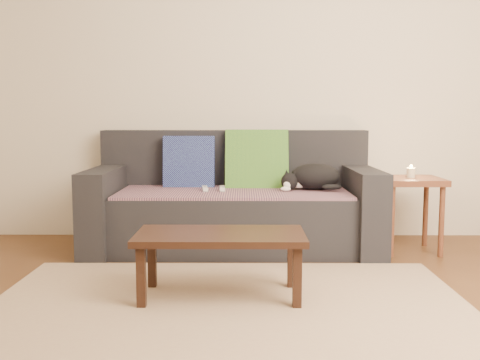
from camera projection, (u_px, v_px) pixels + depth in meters
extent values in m
plane|color=brown|center=(228.00, 323.00, 2.67)|extent=(4.50, 4.50, 0.00)
cube|color=beige|center=(234.00, 76.00, 4.51)|extent=(4.50, 0.04, 2.60)
cube|color=#232328|center=(234.00, 221.00, 4.14)|extent=(1.70, 0.78, 0.42)
cube|color=#232328|center=(234.00, 158.00, 4.49)|extent=(2.10, 0.18, 0.45)
cube|color=#232328|center=(105.00, 209.00, 4.14)|extent=(0.20, 0.90, 0.60)
cube|color=#232328|center=(363.00, 209.00, 4.12)|extent=(0.20, 0.90, 0.60)
cube|color=#382444|center=(233.00, 192.00, 4.09)|extent=(1.66, 0.74, 0.02)
cube|color=#17124D|center=(189.00, 162.00, 4.33)|extent=(0.39, 0.14, 0.40)
cube|color=#0B472F|center=(257.00, 162.00, 4.33)|extent=(0.48, 0.25, 0.50)
ellipsoid|color=black|center=(315.00, 176.00, 4.15)|extent=(0.44, 0.38, 0.19)
sphere|color=black|center=(290.00, 181.00, 4.10)|extent=(0.16, 0.16, 0.13)
sphere|color=white|center=(287.00, 185.00, 4.06)|extent=(0.07, 0.07, 0.05)
ellipsoid|color=black|center=(332.00, 187.00, 4.02)|extent=(0.16, 0.10, 0.04)
cube|color=white|center=(222.00, 189.00, 4.09)|extent=(0.05, 0.15, 0.03)
cube|color=white|center=(205.00, 189.00, 4.08)|extent=(0.05, 0.15, 0.03)
cube|color=brown|center=(411.00, 181.00, 4.05)|extent=(0.43, 0.43, 0.04)
cylinder|color=brown|center=(392.00, 222.00, 3.91)|extent=(0.04, 0.04, 0.50)
cylinder|color=brown|center=(441.00, 222.00, 3.90)|extent=(0.04, 0.04, 0.50)
cylinder|color=brown|center=(380.00, 213.00, 4.25)|extent=(0.04, 0.04, 0.50)
cylinder|color=brown|center=(425.00, 213.00, 4.25)|extent=(0.04, 0.04, 0.50)
cylinder|color=beige|center=(411.00, 173.00, 4.04)|extent=(0.06, 0.06, 0.07)
sphere|color=#FFBF59|center=(411.00, 167.00, 4.03)|extent=(0.02, 0.02, 0.02)
cube|color=tan|center=(229.00, 311.00, 2.82)|extent=(2.50, 1.80, 0.01)
cube|color=black|center=(220.00, 236.00, 3.00)|extent=(0.90, 0.45, 0.04)
cube|color=black|center=(141.00, 278.00, 2.85)|extent=(0.05, 0.05, 0.32)
cube|color=black|center=(297.00, 278.00, 2.84)|extent=(0.05, 0.05, 0.32)
cube|color=black|center=(152.00, 261.00, 3.19)|extent=(0.05, 0.05, 0.32)
cube|color=black|center=(291.00, 261.00, 3.18)|extent=(0.05, 0.05, 0.32)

